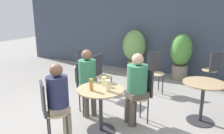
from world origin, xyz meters
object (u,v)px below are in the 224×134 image
at_px(bistro_chair_6, 101,72).
at_px(potted_plant_1, 181,54).
at_px(bistro_chair_5, 213,67).
at_px(bistro_chair_1, 86,83).
at_px(bistro_chair_4, 155,68).
at_px(bistro_chair_0, 143,91).
at_px(bistro_chair_3, 82,64).
at_px(potted_plant_0, 134,48).
at_px(beer_glass_2, 108,86).
at_px(beer_glass_0, 104,81).
at_px(cafe_table_near, 101,101).
at_px(seated_person_0, 136,83).
at_px(cafe_table_far, 203,94).
at_px(beer_glass_1, 91,85).
at_px(seated_person_1, 88,77).
at_px(bistro_chair_2, 49,107).
at_px(seated_person_2, 59,96).

height_order(bistro_chair_6, potted_plant_1, potted_plant_1).
distance_m(bistro_chair_5, bistro_chair_6, 2.69).
bearing_deg(bistro_chair_1, bistro_chair_4, 10.51).
relative_size(bistro_chair_0, bistro_chair_3, 1.00).
xyz_separation_m(bistro_chair_1, potted_plant_0, (-0.15, 2.94, 0.19)).
bearing_deg(beer_glass_2, bistro_chair_3, 133.27).
relative_size(beer_glass_0, potted_plant_0, 0.11).
xyz_separation_m(cafe_table_near, bistro_chair_5, (1.49, 2.83, 0.04)).
bearing_deg(bistro_chair_1, seated_person_0, -50.81).
xyz_separation_m(cafe_table_far, beer_glass_1, (-1.50, -1.15, 0.31)).
height_order(bistro_chair_1, seated_person_0, seated_person_0).
distance_m(bistro_chair_5, seated_person_1, 3.13).
relative_size(bistro_chair_2, bistro_chair_4, 1.00).
bearing_deg(potted_plant_1, beer_glass_1, -102.29).
relative_size(bistro_chair_3, bistro_chair_4, 1.00).
xyz_separation_m(bistro_chair_5, seated_person_1, (-1.98, -2.42, 0.17)).
bearing_deg(bistro_chair_4, bistro_chair_0, -118.97).
distance_m(seated_person_2, beer_glass_2, 0.72).
height_order(seated_person_1, seated_person_2, seated_person_1).
xyz_separation_m(potted_plant_0, potted_plant_1, (1.40, -0.14, -0.05)).
bearing_deg(beer_glass_1, seated_person_0, 50.92).
distance_m(bistro_chair_0, bistro_chair_1, 1.10).
distance_m(bistro_chair_4, bistro_chair_6, 1.29).
relative_size(cafe_table_near, beer_glass_0, 4.98).
relative_size(cafe_table_near, beer_glass_2, 4.32).
bearing_deg(cafe_table_far, bistro_chair_2, -139.45).
height_order(beer_glass_1, potted_plant_0, potted_plant_0).
relative_size(bistro_chair_6, potted_plant_0, 0.73).
bearing_deg(beer_glass_2, bistro_chair_0, 61.04).
bearing_deg(cafe_table_near, potted_plant_0, 102.23).
relative_size(cafe_table_near, seated_person_0, 0.60).
height_order(bistro_chair_3, beer_glass_1, bistro_chair_3).
height_order(seated_person_0, potted_plant_1, potted_plant_1).
distance_m(seated_person_0, seated_person_1, 0.90).
bearing_deg(bistro_chair_3, beer_glass_1, 74.06).
bearing_deg(bistro_chair_3, potted_plant_1, 162.60).
bearing_deg(bistro_chair_5, potted_plant_1, -70.94).
xyz_separation_m(bistro_chair_0, bistro_chair_2, (-0.99, -1.20, 0.00)).
relative_size(bistro_chair_6, seated_person_1, 0.77).
height_order(bistro_chair_4, seated_person_2, seated_person_2).
bearing_deg(cafe_table_far, seated_person_2, -140.04).
relative_size(bistro_chair_5, beer_glass_1, 5.09).
bearing_deg(bistro_chair_4, seated_person_1, -151.63).
height_order(bistro_chair_3, bistro_chair_6, same).
distance_m(cafe_table_far, beer_glass_1, 1.91).
height_order(cafe_table_near, bistro_chair_6, bistro_chair_6).
distance_m(cafe_table_near, bistro_chair_4, 2.11).
relative_size(bistro_chair_0, beer_glass_0, 6.36).
bearing_deg(seated_person_0, cafe_table_near, -90.00).
bearing_deg(beer_glass_0, seated_person_0, 38.98).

